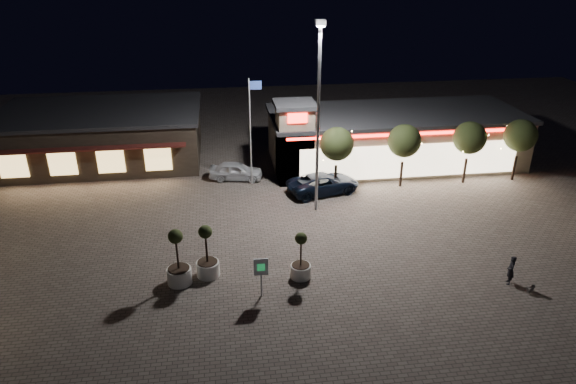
{
  "coord_description": "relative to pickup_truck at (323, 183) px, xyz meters",
  "views": [
    {
      "loc": [
        -4.18,
        -22.76,
        15.66
      ],
      "look_at": [
        -0.2,
        6.0,
        2.35
      ],
      "focal_mm": 32.0,
      "sensor_mm": 36.0,
      "label": 1
    }
  ],
  "objects": [
    {
      "name": "planter_mid",
      "position": [
        -8.29,
        -9.7,
        0.21
      ],
      "size": [
        1.24,
        1.24,
        3.04
      ],
      "color": "white",
      "rests_on": "ground"
    },
    {
      "name": "restaurant_building",
      "position": [
        -17.04,
        9.32,
        1.43
      ],
      "size": [
        16.4,
        11.0,
        4.3
      ],
      "color": "#382D23",
      "rests_on": "ground"
    },
    {
      "name": "flagpole",
      "position": [
        -4.94,
        2.34,
        4.01
      ],
      "size": [
        0.95,
        0.1,
        8.0
      ],
      "color": "white",
      "rests_on": "ground"
    },
    {
      "name": "white_sedan",
      "position": [
        -6.19,
        3.34,
        -0.04
      ],
      "size": [
        4.31,
        2.35,
        1.39
      ],
      "primitive_type": "imported",
      "rotation": [
        0.0,
        0.0,
        1.39
      ],
      "color": "silver",
      "rests_on": "ground"
    },
    {
      "name": "valet_sign",
      "position": [
        -5.6,
        -11.93,
        0.79
      ],
      "size": [
        0.72,
        0.1,
        2.18
      ],
      "color": "gray",
      "rests_on": "ground"
    },
    {
      "name": "dog",
      "position": [
        8.08,
        -13.58,
        -0.46
      ],
      "size": [
        0.51,
        0.33,
        0.28
      ],
      "color": "#59514C",
      "rests_on": "ground"
    },
    {
      "name": "retail_building",
      "position": [
        6.47,
        5.16,
        1.48
      ],
      "size": [
        20.4,
        8.4,
        6.1
      ],
      "color": "gray",
      "rests_on": "ground"
    },
    {
      "name": "string_tree_b",
      "position": [
        5.96,
        0.34,
        2.83
      ],
      "size": [
        2.42,
        2.42,
        4.79
      ],
      "color": "#332319",
      "rests_on": "ground"
    },
    {
      "name": "string_tree_d",
      "position": [
        14.96,
        0.34,
        2.83
      ],
      "size": [
        2.42,
        2.42,
        4.79
      ],
      "color": "#332319",
      "rests_on": "ground"
    },
    {
      "name": "string_tree_a",
      "position": [
        0.96,
        0.34,
        2.83
      ],
      "size": [
        2.42,
        2.42,
        4.79
      ],
      "color": "#332319",
      "rests_on": "ground"
    },
    {
      "name": "planter_right",
      "position": [
        -3.37,
        -10.54,
        0.1
      ],
      "size": [
        1.1,
        1.1,
        2.7
      ],
      "color": "white",
      "rests_on": "ground"
    },
    {
      "name": "ground",
      "position": [
        -3.04,
        -10.66,
        -0.73
      ],
      "size": [
        90.0,
        90.0,
        0.0
      ],
      "primitive_type": "plane",
      "color": "#61564E",
      "rests_on": "ground"
    },
    {
      "name": "planter_left",
      "position": [
        -9.77,
        -10.21,
        0.25
      ],
      "size": [
        1.29,
        1.29,
        3.18
      ],
      "color": "white",
      "rests_on": "ground"
    },
    {
      "name": "string_tree_c",
      "position": [
        10.96,
        0.34,
        2.83
      ],
      "size": [
        2.42,
        2.42,
        4.79
      ],
      "color": "#332319",
      "rests_on": "ground"
    },
    {
      "name": "pedestrian",
      "position": [
        7.39,
        -12.63,
        0.08
      ],
      "size": [
        0.58,
        0.69,
        1.63
      ],
      "primitive_type": "imported",
      "rotation": [
        0.0,
        0.0,
        -1.93
      ],
      "color": "black",
      "rests_on": "ground"
    },
    {
      "name": "pickup_truck",
      "position": [
        0.0,
        0.0,
        0.0
      ],
      "size": [
        5.7,
        3.65,
        1.46
      ],
      "primitive_type": "imported",
      "rotation": [
        0.0,
        0.0,
        1.82
      ],
      "color": "black",
      "rests_on": "ground"
    },
    {
      "name": "floodlight_pole",
      "position": [
        -1.04,
        -2.66,
        6.29
      ],
      "size": [
        0.6,
        0.4,
        12.38
      ],
      "color": "gray",
      "rests_on": "ground"
    }
  ]
}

